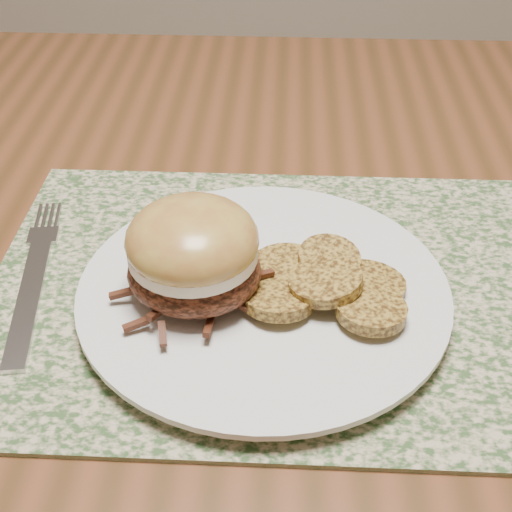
% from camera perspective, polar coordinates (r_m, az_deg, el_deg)
% --- Properties ---
extents(dining_table, '(1.50, 0.90, 0.75)m').
position_cam_1_polar(dining_table, '(0.67, 5.19, -3.16)').
color(dining_table, brown).
rests_on(dining_table, ground).
extents(placemat, '(0.45, 0.33, 0.00)m').
position_cam_1_polar(placemat, '(0.56, 1.82, -2.50)').
color(placemat, '#324E28').
rests_on(placemat, dining_table).
extents(dinner_plate, '(0.26, 0.26, 0.02)m').
position_cam_1_polar(dinner_plate, '(0.53, 0.60, -3.04)').
color(dinner_plate, silver).
rests_on(dinner_plate, placemat).
extents(pork_sandwich, '(0.12, 0.12, 0.07)m').
position_cam_1_polar(pork_sandwich, '(0.50, -5.06, 0.21)').
color(pork_sandwich, black).
rests_on(pork_sandwich, dinner_plate).
extents(roasted_potatoes, '(0.14, 0.12, 0.03)m').
position_cam_1_polar(roasted_potatoes, '(0.52, 5.59, -2.20)').
color(roasted_potatoes, olive).
rests_on(roasted_potatoes, dinner_plate).
extents(fork, '(0.05, 0.21, 0.00)m').
position_cam_1_polar(fork, '(0.59, -17.30, -1.46)').
color(fork, '#BABAC1').
rests_on(fork, placemat).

